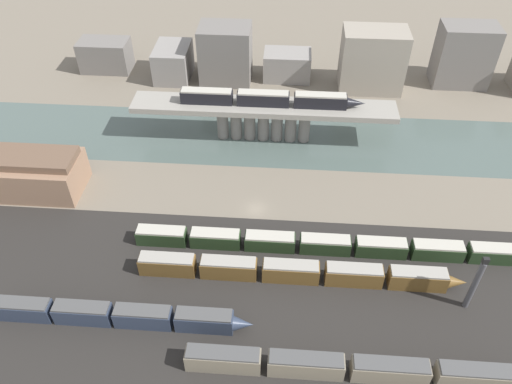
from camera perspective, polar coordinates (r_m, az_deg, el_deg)
name	(u,v)px	position (r m, az deg, el deg)	size (l,w,h in m)	color
ground_plane	(256,209)	(107.13, -0.04, -1.95)	(400.00, 400.00, 0.00)	#756B5B
railbed_yard	(246,301)	(91.37, -1.17, -12.39)	(280.00, 42.00, 0.01)	#282623
river_water	(263,138)	(127.24, 0.82, 6.18)	(320.00, 23.75, 0.01)	#4C5B56
bridge	(263,114)	(123.12, 0.86, 8.95)	(63.96, 8.37, 9.90)	gray
train_on_bridge	(270,99)	(120.81, 1.61, 10.61)	(44.00, 2.84, 3.40)	black
train_yard_near	(356,368)	(83.61, 11.35, -19.13)	(55.07, 2.84, 4.14)	gray
train_yard_mid	(119,315)	(90.39, -15.34, -13.42)	(44.58, 2.88, 3.94)	#2D384C
train_yard_far	(297,272)	(93.19, 4.74, -9.08)	(60.15, 2.96, 4.07)	brown
train_yard_outer	(332,245)	(98.71, 8.67, -6.00)	(77.90, 3.00, 3.49)	#23381E
warehouse_building	(25,172)	(120.50, -24.89, 2.05)	(24.33, 11.75, 9.45)	#937056
signal_tower	(475,284)	(93.56, 23.73, -9.58)	(1.04, 1.04, 12.77)	#4C4C51
city_block_far_left	(105,55)	(162.68, -16.83, 14.74)	(14.71, 8.73, 9.15)	slate
city_block_left	(173,62)	(153.97, -9.45, 14.44)	(9.99, 13.74, 9.38)	gray
city_block_center	(226,54)	(149.15, -3.50, 15.49)	(14.65, 11.16, 16.34)	slate
city_block_right	(287,65)	(151.97, 3.58, 14.26)	(13.69, 9.08, 8.08)	gray
city_block_far_right	(372,60)	(147.93, 13.15, 14.46)	(17.61, 10.74, 17.35)	gray
city_block_tall	(464,55)	(158.25, 22.66, 14.22)	(15.48, 9.72, 17.47)	slate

